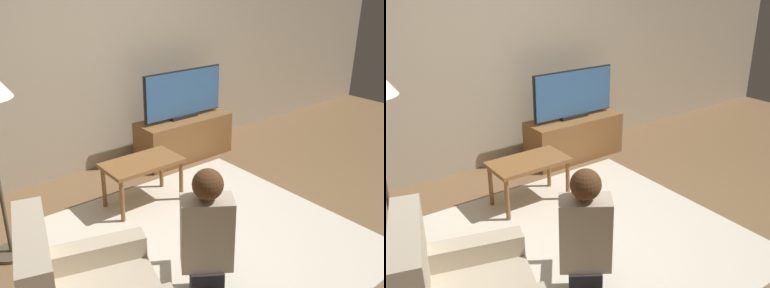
# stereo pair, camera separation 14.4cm
# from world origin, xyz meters

# --- Properties ---
(ground_plane) EXTENTS (10.00, 10.00, 0.00)m
(ground_plane) POSITION_xyz_m (0.00, 0.00, 0.00)
(ground_plane) COLOR brown
(wall_back) EXTENTS (10.00, 0.06, 2.60)m
(wall_back) POSITION_xyz_m (0.00, 1.93, 1.30)
(wall_back) COLOR tan
(wall_back) RESTS_ON ground_plane
(rug) EXTENTS (2.33, 2.38, 0.02)m
(rug) POSITION_xyz_m (0.00, 0.00, 0.01)
(rug) COLOR beige
(rug) RESTS_ON ground_plane
(tv_stand) EXTENTS (1.16, 0.44, 0.50)m
(tv_stand) POSITION_xyz_m (0.89, 1.52, 0.25)
(tv_stand) COLOR brown
(tv_stand) RESTS_ON ground_plane
(tv) EXTENTS (1.07, 0.08, 0.57)m
(tv) POSITION_xyz_m (0.89, 1.53, 0.79)
(tv) COLOR black
(tv) RESTS_ON tv_stand
(coffee_table) EXTENTS (0.73, 0.42, 0.46)m
(coffee_table) POSITION_xyz_m (-0.12, 0.85, 0.39)
(coffee_table) COLOR brown
(coffee_table) RESTS_ON ground_plane
(person_kneeling) EXTENTS (0.66, 0.82, 0.97)m
(person_kneeling) POSITION_xyz_m (-0.48, -0.52, 0.49)
(person_kneeling) COLOR #232328
(person_kneeling) RESTS_ON rug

